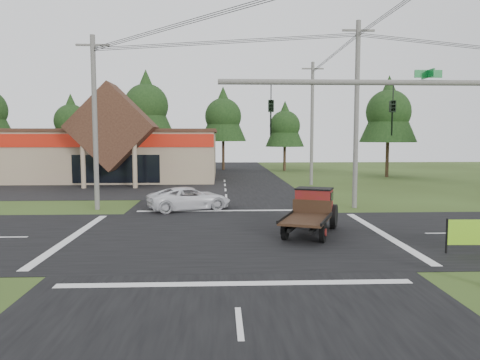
{
  "coord_description": "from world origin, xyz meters",
  "views": [
    {
      "loc": [
        -0.45,
        -20.79,
        4.47
      ],
      "look_at": [
        0.6,
        3.52,
        2.2
      ],
      "focal_mm": 35.0,
      "sensor_mm": 36.0,
      "label": 1
    }
  ],
  "objects": [
    {
      "name": "road_ew",
      "position": [
        0.0,
        0.0,
        0.01
      ],
      "size": [
        120.0,
        12.0,
        0.02
      ],
      "primitive_type": "cube",
      "color": "black",
      "rests_on": "ground"
    },
    {
      "name": "utility_pole_ne",
      "position": [
        8.0,
        8.0,
        5.89
      ],
      "size": [
        2.0,
        0.3,
        11.5
      ],
      "color": "#595651",
      "rests_on": "ground"
    },
    {
      "name": "utility_pole_nw",
      "position": [
        -8.0,
        8.0,
        5.39
      ],
      "size": [
        2.0,
        0.3,
        10.5
      ],
      "color": "#595651",
      "rests_on": "ground"
    },
    {
      "name": "road_ns",
      "position": [
        0.0,
        0.0,
        0.01
      ],
      "size": [
        12.0,
        120.0,
        0.02
      ],
      "primitive_type": "cube",
      "color": "black",
      "rests_on": "ground"
    },
    {
      "name": "antique_flatbed_truck",
      "position": [
        3.65,
        0.09,
        1.04
      ],
      "size": [
        3.59,
        5.33,
        2.08
      ],
      "primitive_type": null,
      "rotation": [
        0.0,
        0.0,
        -0.37
      ],
      "color": "#5D1C0D",
      "rests_on": "ground"
    },
    {
      "name": "cvs_building",
      "position": [
        -15.7,
        29.57,
        2.78
      ],
      "size": [
        30.4,
        18.2,
        9.19
      ],
      "color": "#9C8C6A",
      "rests_on": "ground"
    },
    {
      "name": "tree_row_c",
      "position": [
        -10.0,
        41.0,
        8.72
      ],
      "size": [
        7.28,
        7.28,
        13.13
      ],
      "color": "#332316",
      "rests_on": "ground"
    },
    {
      "name": "white_pickup",
      "position": [
        -2.33,
        7.6,
        0.7
      ],
      "size": [
        5.54,
        4.0,
        1.4
      ],
      "primitive_type": "imported",
      "rotation": [
        0.0,
        0.0,
        1.94
      ],
      "color": "white",
      "rests_on": "ground"
    },
    {
      "name": "ground",
      "position": [
        0.0,
        0.0,
        0.0
      ],
      "size": [
        120.0,
        120.0,
        0.0
      ],
      "primitive_type": "plane",
      "color": "#2E4016",
      "rests_on": "ground"
    },
    {
      "name": "parking_apron",
      "position": [
        -14.0,
        19.0,
        0.01
      ],
      "size": [
        28.0,
        14.0,
        0.02
      ],
      "primitive_type": "cube",
      "color": "black",
      "rests_on": "ground"
    },
    {
      "name": "tree_row_b",
      "position": [
        -20.0,
        42.0,
        6.7
      ],
      "size": [
        5.6,
        5.6,
        10.1
      ],
      "color": "#332316",
      "rests_on": "ground"
    },
    {
      "name": "tree_side_ne",
      "position": [
        18.0,
        30.0,
        7.38
      ],
      "size": [
        6.16,
        6.16,
        11.11
      ],
      "color": "#332316",
      "rests_on": "ground"
    },
    {
      "name": "tree_row_e",
      "position": [
        8.0,
        40.0,
        6.03
      ],
      "size": [
        5.04,
        5.04,
        9.09
      ],
      "color": "#332316",
      "rests_on": "ground"
    },
    {
      "name": "utility_pole_n",
      "position": [
        8.0,
        22.0,
        5.74
      ],
      "size": [
        2.0,
        0.3,
        11.2
      ],
      "color": "#595651",
      "rests_on": "ground"
    },
    {
      "name": "tree_row_d",
      "position": [
        0.0,
        42.0,
        7.38
      ],
      "size": [
        6.16,
        6.16,
        11.11
      ],
      "color": "#332316",
      "rests_on": "ground"
    },
    {
      "name": "traffic_signal_mast",
      "position": [
        5.82,
        -7.5,
        4.43
      ],
      "size": [
        8.12,
        0.24,
        7.0
      ],
      "color": "#595651",
      "rests_on": "ground"
    }
  ]
}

